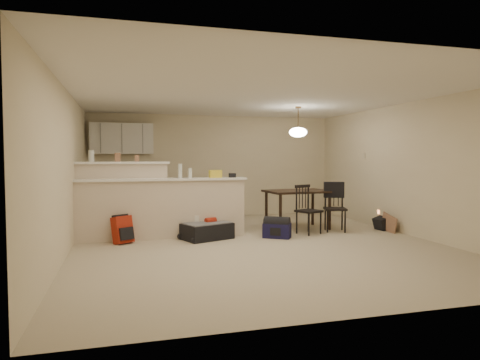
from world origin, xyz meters
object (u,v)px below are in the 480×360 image
object	(u,v)px
dining_chair_near	(309,210)
navy_duffel	(277,231)
dining_table	(298,195)
red_backpack	(123,230)
black_daypack	(382,224)
suitcase	(207,231)
dining_chair_far	(335,207)
pendant_lamp	(298,132)

from	to	relation	value
dining_chair_near	navy_duffel	bearing A→B (deg)	173.42
dining_table	navy_duffel	size ratio (longest dim) A/B	2.74
dining_chair_near	red_backpack	distance (m)	3.45
black_daypack	dining_table	bearing A→B (deg)	63.04
suitcase	navy_duffel	distance (m)	1.27
dining_table	black_daypack	xyz separation A→B (m)	(1.58, -0.61, -0.57)
red_backpack	navy_duffel	xyz separation A→B (m)	(2.72, -0.23, -0.10)
dining_table	black_daypack	distance (m)	1.79
suitcase	navy_duffel	world-z (taller)	suitcase
dining_chair_far	pendant_lamp	bearing A→B (deg)	159.02
dining_table	pendant_lamp	size ratio (longest dim) A/B	2.16
dining_chair_far	suitcase	size ratio (longest dim) A/B	1.14
suitcase	dining_chair_near	bearing A→B (deg)	-21.74
dining_table	pendant_lamp	xyz separation A→B (m)	(0.00, 0.00, 1.29)
pendant_lamp	navy_duffel	world-z (taller)	pendant_lamp
dining_table	pendant_lamp	distance (m)	1.29
red_backpack	pendant_lamp	bearing A→B (deg)	-21.51
dining_chair_near	dining_table	bearing A→B (deg)	63.91
dining_table	dining_chair_near	xyz separation A→B (m)	(-0.03, -0.62, -0.23)
pendant_lamp	dining_chair_far	world-z (taller)	pendant_lamp
dining_chair_far	red_backpack	world-z (taller)	dining_chair_far
black_daypack	pendant_lamp	bearing A→B (deg)	63.04
pendant_lamp	black_daypack	size ratio (longest dim) A/B	2.12
dining_table	navy_duffel	xyz separation A→B (m)	(-0.76, -0.84, -0.56)
dining_table	dining_chair_far	bearing A→B (deg)	-44.44
dining_chair_near	suitcase	bearing A→B (deg)	156.43
navy_duffel	dining_chair_near	bearing A→B (deg)	49.01
suitcase	red_backpack	bearing A→B (deg)	158.40
dining_table	suitcase	distance (m)	2.17
red_backpack	dining_chair_far	bearing A→B (deg)	-29.79
pendant_lamp	suitcase	bearing A→B (deg)	-163.07
navy_duffel	black_daypack	bearing A→B (deg)	37.66
black_daypack	dining_chair_near	bearing A→B (deg)	84.36
dining_table	suitcase	size ratio (longest dim) A/B	1.59
pendant_lamp	navy_duffel	distance (m)	2.17
pendant_lamp	red_backpack	bearing A→B (deg)	-170.02
dining_chair_near	dining_chair_far	size ratio (longest dim) A/B	0.98
dining_table	red_backpack	xyz separation A→B (m)	(-3.48, -0.61, -0.47)
red_backpack	navy_duffel	world-z (taller)	red_backpack
navy_duffel	dining_chair_far	bearing A→B (deg)	46.50
pendant_lamp	navy_duffel	size ratio (longest dim) A/B	1.27
dining_chair_far	red_backpack	bearing A→B (deg)	-159.76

